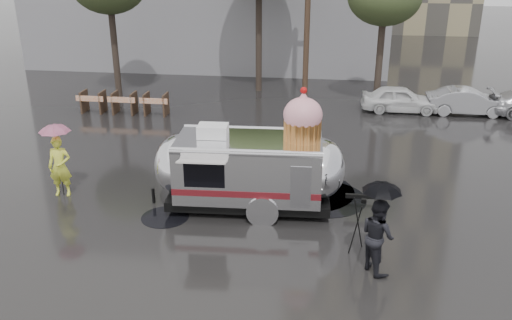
# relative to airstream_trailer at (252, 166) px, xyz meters

# --- Properties ---
(ground) EXTENTS (120.00, 120.00, 0.00)m
(ground) POSITION_rel_airstream_trailer_xyz_m (-1.59, -1.37, -1.32)
(ground) COLOR black
(ground) RESTS_ON ground
(puddles) EXTENTS (6.49, 4.58, 0.01)m
(puddles) POSITION_rel_airstream_trailer_xyz_m (1.34, 0.91, -1.31)
(puddles) COLOR black
(puddles) RESTS_ON ground
(utility_pole) EXTENTS (1.60, 0.28, 9.00)m
(utility_pole) POSITION_rel_airstream_trailer_xyz_m (0.91, 12.63, 3.30)
(utility_pole) COLOR #473323
(utility_pole) RESTS_ON ground
(barricade_row) EXTENTS (4.30, 0.80, 1.00)m
(barricade_row) POSITION_rel_airstream_trailer_xyz_m (-7.14, 8.60, -0.80)
(barricade_row) COLOR #473323
(barricade_row) RESTS_ON ground
(parked_cars) EXTENTS (13.20, 1.90, 1.50)m
(parked_cars) POSITION_rel_airstream_trailer_xyz_m (10.19, 10.63, -0.60)
(parked_cars) COLOR silver
(parked_cars) RESTS_ON ground
(airstream_trailer) EXTENTS (6.98, 2.85, 3.76)m
(airstream_trailer) POSITION_rel_airstream_trailer_xyz_m (0.00, 0.00, 0.00)
(airstream_trailer) COLOR silver
(airstream_trailer) RESTS_ON ground
(person_left) EXTENTS (0.74, 0.55, 1.90)m
(person_left) POSITION_rel_airstream_trailer_xyz_m (-5.96, 0.03, -0.37)
(person_left) COLOR #E3ED42
(person_left) RESTS_ON ground
(umbrella_pink) EXTENTS (1.15, 1.15, 2.33)m
(umbrella_pink) POSITION_rel_airstream_trailer_xyz_m (-5.96, 0.03, 0.62)
(umbrella_pink) COLOR pink
(umbrella_pink) RESTS_ON ground
(person_right) EXTENTS (0.89, 1.02, 1.86)m
(person_right) POSITION_rel_airstream_trailer_xyz_m (3.39, -2.92, -0.39)
(person_right) COLOR black
(person_right) RESTS_ON ground
(umbrella_black) EXTENTS (1.13, 1.13, 2.32)m
(umbrella_black) POSITION_rel_airstream_trailer_xyz_m (3.39, -2.92, 0.62)
(umbrella_black) COLOR black
(umbrella_black) RESTS_ON ground
(tripod) EXTENTS (0.59, 0.61, 1.51)m
(tripod) POSITION_rel_airstream_trailer_xyz_m (3.07, -2.17, -0.42)
(tripod) COLOR black
(tripod) RESTS_ON ground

